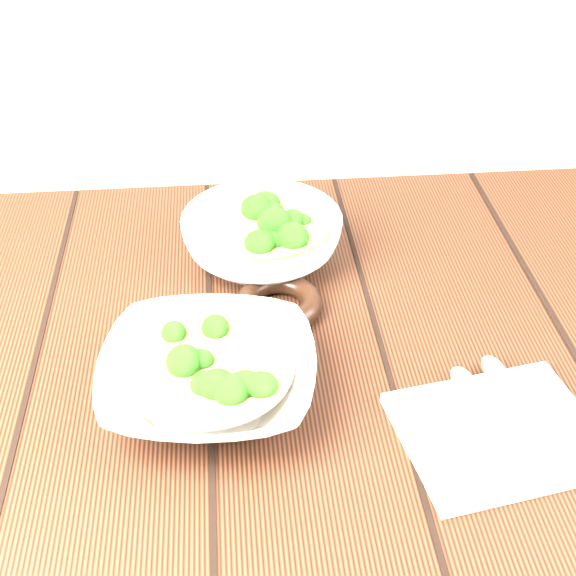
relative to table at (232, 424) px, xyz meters
The scene contains 7 objects.
table is the anchor object (origin of this frame).
soup_bowl_front 0.17m from the table, 106.02° to the right, with size 0.25×0.25×0.07m.
soup_bowl_back 0.25m from the table, 74.05° to the left, with size 0.27×0.27×0.08m.
trivet 0.16m from the table, 46.85° to the left, with size 0.11×0.11×0.03m, color black.
napkin 0.34m from the table, 30.01° to the right, with size 0.20×0.16×0.01m, color beige.
spoon_left 0.31m from the table, 24.91° to the right, with size 0.03×0.16×0.01m.
spoon_right 0.34m from the table, 19.39° to the right, with size 0.03×0.16×0.01m.
Camera 1 is at (0.01, -0.71, 1.36)m, focal length 50.00 mm.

